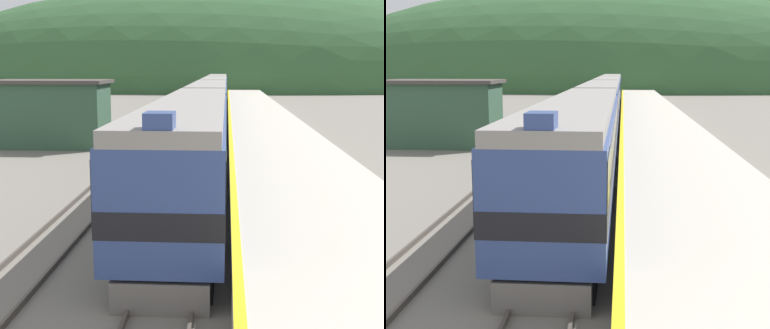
# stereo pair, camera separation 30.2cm
# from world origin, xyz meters

# --- Properties ---
(track_main) EXTENTS (1.52, 180.00, 0.16)m
(track_main) POSITION_xyz_m (0.00, 70.00, 0.08)
(track_main) COLOR #4C443D
(track_main) RESTS_ON ground
(track_siding) EXTENTS (1.51, 180.00, 0.16)m
(track_siding) POSITION_xyz_m (-3.98, 70.00, 0.08)
(track_siding) COLOR #4C443D
(track_siding) RESTS_ON ground
(platform) EXTENTS (6.06, 140.00, 1.07)m
(platform) POSITION_xyz_m (4.64, 50.00, 0.53)
(platform) COLOR #BCB5A5
(platform) RESTS_ON ground
(distant_hills) EXTENTS (169.95, 76.48, 51.68)m
(distant_hills) POSITION_xyz_m (0.00, 150.02, 0.00)
(distant_hills) COLOR #335B33
(distant_hills) RESTS_ON ground
(station_shed) EXTENTS (7.99, 4.65, 4.58)m
(station_shed) POSITION_xyz_m (-10.67, 44.67, 2.31)
(station_shed) COLOR #385B42
(station_shed) RESTS_ON ground
(express_train_lead_car) EXTENTS (2.92, 22.01, 4.53)m
(express_train_lead_car) POSITION_xyz_m (0.00, 30.17, 2.28)
(express_train_lead_car) COLOR black
(express_train_lead_car) RESTS_ON ground
(carriage_second) EXTENTS (2.91, 19.08, 4.17)m
(carriage_second) POSITION_xyz_m (0.00, 51.83, 2.27)
(carriage_second) COLOR black
(carriage_second) RESTS_ON ground
(carriage_third) EXTENTS (2.91, 19.08, 4.17)m
(carriage_third) POSITION_xyz_m (0.00, 71.79, 2.27)
(carriage_third) COLOR black
(carriage_third) RESTS_ON ground
(carriage_fourth) EXTENTS (2.91, 19.08, 4.17)m
(carriage_fourth) POSITION_xyz_m (0.00, 91.75, 2.27)
(carriage_fourth) COLOR black
(carriage_fourth) RESTS_ON ground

